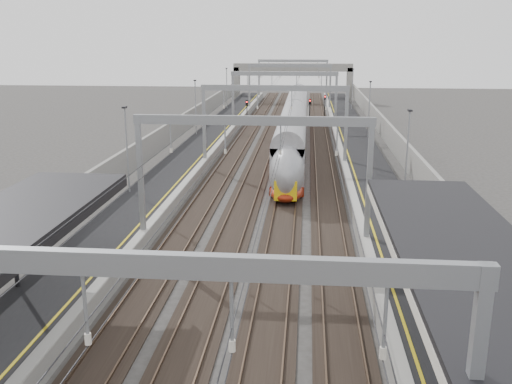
# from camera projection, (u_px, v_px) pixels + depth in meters

# --- Properties ---
(platform_left) EXTENTS (4.00, 120.00, 1.00)m
(platform_left) POSITION_uv_depth(u_px,v_px,m) (193.00, 156.00, 54.98)
(platform_left) COLOR black
(platform_left) RESTS_ON ground
(platform_right) EXTENTS (4.00, 120.00, 1.00)m
(platform_right) POSITION_uv_depth(u_px,v_px,m) (361.00, 160.00, 53.59)
(platform_right) COLOR black
(platform_right) RESTS_ON ground
(tracks) EXTENTS (11.40, 140.00, 0.20)m
(tracks) POSITION_uv_depth(u_px,v_px,m) (276.00, 163.00, 54.41)
(tracks) COLOR black
(tracks) RESTS_ON ground
(overhead_line) EXTENTS (13.00, 140.00, 6.60)m
(overhead_line) POSITION_uv_depth(u_px,v_px,m) (280.00, 92.00, 59.16)
(overhead_line) COLOR gray
(overhead_line) RESTS_ON platform_left
(overbridge) EXTENTS (22.00, 2.20, 6.90)m
(overbridge) POSITION_uv_depth(u_px,v_px,m) (293.00, 72.00, 105.86)
(overbridge) COLOR gray
(overbridge) RESTS_ON ground
(wall_left) EXTENTS (0.30, 120.00, 3.20)m
(wall_left) POSITION_uv_depth(u_px,v_px,m) (160.00, 145.00, 54.97)
(wall_left) COLOR gray
(wall_left) RESTS_ON ground
(wall_right) EXTENTS (0.30, 120.00, 3.20)m
(wall_right) POSITION_uv_depth(u_px,v_px,m) (396.00, 149.00, 53.03)
(wall_right) COLOR gray
(wall_right) RESTS_ON ground
(train) EXTENTS (2.56, 46.66, 4.05)m
(train) POSITION_uv_depth(u_px,v_px,m) (294.00, 131.00, 60.48)
(train) COLOR maroon
(train) RESTS_ON ground
(signal_green) EXTENTS (0.32, 0.32, 3.48)m
(signal_green) POSITION_uv_depth(u_px,v_px,m) (247.00, 108.00, 76.32)
(signal_green) COLOR black
(signal_green) RESTS_ON ground
(signal_red_near) EXTENTS (0.32, 0.32, 3.48)m
(signal_red_near) POSITION_uv_depth(u_px,v_px,m) (310.00, 107.00, 77.87)
(signal_red_near) COLOR black
(signal_red_near) RESTS_ON ground
(signal_red_far) EXTENTS (0.32, 0.32, 3.48)m
(signal_red_far) POSITION_uv_depth(u_px,v_px,m) (325.00, 102.00, 83.20)
(signal_red_far) COLOR black
(signal_red_far) RESTS_ON ground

